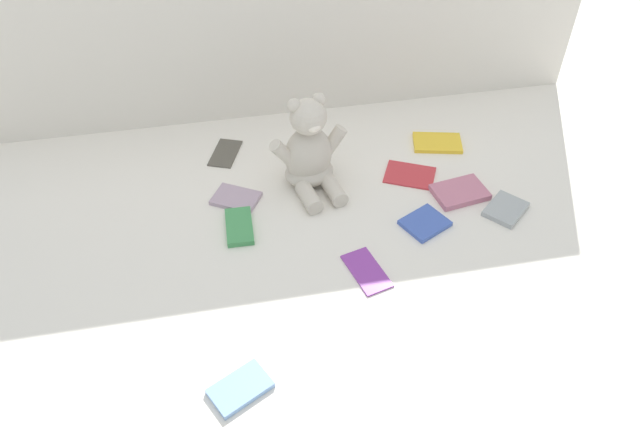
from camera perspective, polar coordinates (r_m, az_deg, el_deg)
ground_plane at (r=1.58m, az=-0.91°, el=-0.22°), size 3.20×3.20×0.00m
backdrop_drape at (r=1.79m, az=-3.99°, el=18.88°), size 1.85×0.03×0.70m
teddy_bear at (r=1.62m, az=-0.98°, el=5.67°), size 0.22×0.21×0.26m
book_case_0 at (r=1.80m, az=-8.83°, el=5.63°), size 0.11×0.14×0.01m
book_case_1 at (r=1.72m, az=8.37°, el=3.63°), size 0.16×0.15×0.01m
book_case_2 at (r=1.27m, az=-7.44°, el=-15.85°), size 0.14×0.12×0.01m
book_case_3 at (r=1.45m, az=4.37°, el=-5.31°), size 0.10×0.15×0.01m
book_case_4 at (r=1.64m, az=-7.85°, el=1.41°), size 0.14×0.13×0.01m
book_case_5 at (r=1.85m, az=10.88°, el=6.49°), size 0.16×0.12×0.01m
book_case_6 at (r=1.68m, az=12.89°, el=1.95°), size 0.15×0.12×0.02m
book_case_7 at (r=1.58m, az=9.75°, el=-0.89°), size 0.14×0.13×0.01m
book_case_8 at (r=1.66m, az=16.92°, el=0.38°), size 0.14×0.14×0.01m
book_case_9 at (r=1.56m, az=-7.53°, el=-1.21°), size 0.07×0.13×0.02m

